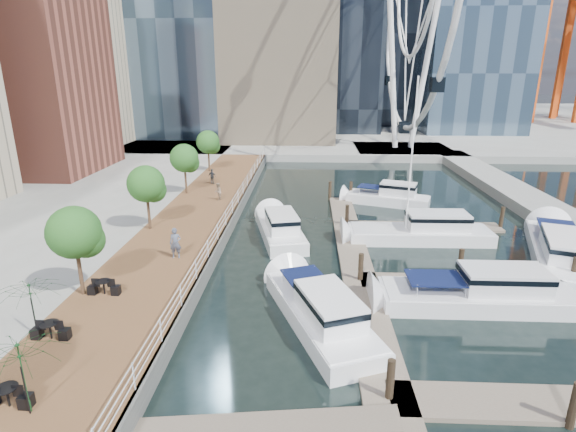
# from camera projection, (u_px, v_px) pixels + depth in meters

# --- Properties ---
(ground) EXTENTS (520.00, 520.00, 0.00)m
(ground) POSITION_uv_depth(u_px,v_px,m) (308.00, 366.00, 18.71)
(ground) COLOR black
(ground) RESTS_ON ground
(boardwalk) EXTENTS (6.00, 60.00, 1.00)m
(boardwalk) POSITION_uv_depth(u_px,v_px,m) (187.00, 231.00, 33.23)
(boardwalk) COLOR brown
(boardwalk) RESTS_ON ground
(seawall) EXTENTS (0.25, 60.00, 1.00)m
(seawall) POSITION_uv_depth(u_px,v_px,m) (228.00, 232.00, 33.10)
(seawall) COLOR #595954
(seawall) RESTS_ON ground
(land_far) EXTENTS (200.00, 114.00, 1.00)m
(land_far) POSITION_uv_depth(u_px,v_px,m) (309.00, 119.00, 115.65)
(land_far) COLOR gray
(land_far) RESTS_ON ground
(breakwater) EXTENTS (4.00, 60.00, 1.00)m
(breakwater) POSITION_uv_depth(u_px,v_px,m) (553.00, 216.00, 36.72)
(breakwater) COLOR gray
(breakwater) RESTS_ON ground
(pier) EXTENTS (14.00, 12.00, 1.00)m
(pier) POSITION_uv_depth(u_px,v_px,m) (402.00, 151.00, 67.44)
(pier) COLOR gray
(pier) RESTS_ON ground
(railing) EXTENTS (0.10, 60.00, 1.05)m
(railing) POSITION_uv_depth(u_px,v_px,m) (226.00, 218.00, 32.79)
(railing) COLOR white
(railing) RESTS_ON boardwalk
(floating_docks) EXTENTS (16.00, 34.00, 2.60)m
(floating_docks) POSITION_uv_depth(u_px,v_px,m) (438.00, 262.00, 27.71)
(floating_docks) COLOR #6D6051
(floating_docks) RESTS_ON ground
(street_trees) EXTENTS (2.60, 42.60, 4.60)m
(street_trees) POSITION_uv_depth(u_px,v_px,m) (146.00, 184.00, 31.24)
(street_trees) COLOR #3F2B1C
(street_trees) RESTS_ON ground
(cafe_tables) EXTENTS (2.50, 13.70, 0.74)m
(cafe_tables) POSITION_uv_depth(u_px,v_px,m) (32.00, 360.00, 16.85)
(cafe_tables) COLOR black
(cafe_tables) RESTS_ON ground
(yacht_foreground) EXTENTS (10.97, 2.94, 2.15)m
(yacht_foreground) POSITION_uv_depth(u_px,v_px,m) (476.00, 306.00, 23.54)
(yacht_foreground) COLOR silver
(yacht_foreground) RESTS_ON ground
(pedestrian_near) EXTENTS (0.74, 0.55, 1.88)m
(pedestrian_near) POSITION_uv_depth(u_px,v_px,m) (175.00, 243.00, 26.87)
(pedestrian_near) COLOR #484F61
(pedestrian_near) RESTS_ON boardwalk
(pedestrian_mid) EXTENTS (0.62, 0.77, 1.52)m
(pedestrian_mid) POSITION_uv_depth(u_px,v_px,m) (218.00, 192.00, 39.27)
(pedestrian_mid) COLOR gray
(pedestrian_mid) RESTS_ON boardwalk
(pedestrian_far) EXTENTS (0.95, 0.62, 1.50)m
(pedestrian_far) POSITION_uv_depth(u_px,v_px,m) (212.00, 176.00, 45.11)
(pedestrian_far) COLOR #333840
(pedestrian_far) RESTS_ON boardwalk
(moored_yachts) EXTENTS (24.57, 37.22, 11.50)m
(moored_yachts) POSITION_uv_depth(u_px,v_px,m) (422.00, 253.00, 30.44)
(moored_yachts) COLOR white
(moored_yachts) RESTS_ON ground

